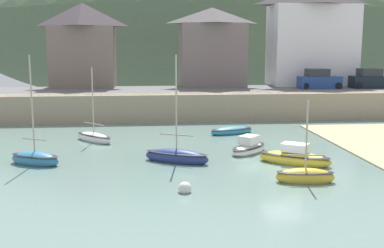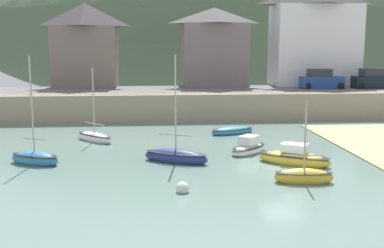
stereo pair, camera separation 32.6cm
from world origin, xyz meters
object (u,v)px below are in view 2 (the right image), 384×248
Objects in this scene: sailboat_far_left at (232,131)px; parked_car_near_slipway at (321,80)px; waterfront_building_left at (86,44)px; parked_car_by_wall at (373,80)px; fishing_boat_green at (304,177)px; sailboat_tall_mast at (95,137)px; waterfront_building_centre at (214,46)px; church_with_spire at (315,9)px; sailboat_blue_trim at (35,158)px; sailboat_white_hull at (249,148)px; rowboat_small_beached at (294,158)px; sailboat_nearest_shore at (176,156)px; waterfront_building_right at (315,33)px; mooring_buoy at (183,188)px.

parked_car_near_slipway is (10.55, 10.42, 2.98)m from sailboat_far_left.
waterfront_building_left is 29.17m from parked_car_by_wall.
parked_car_near_slipway reaches higher than fishing_boat_green.
sailboat_tall_mast is at bearing -155.14° from parked_car_by_wall.
church_with_spire is at bearing 18.32° from waterfront_building_centre.
sailboat_tall_mast is (2.61, 6.17, -0.04)m from sailboat_blue_trim.
church_with_spire reaches higher than waterfront_building_centre.
waterfront_building_centre is at bearing 41.04° from sailboat_white_hull.
sailboat_blue_trim reaches higher than rowboat_small_beached.
sailboat_nearest_shore is (-17.31, -27.26, -10.30)m from church_with_spire.
waterfront_building_right is 7.93m from parked_car_by_wall.
waterfront_building_right is 0.67× the size of church_with_spire.
parked_car_near_slipway is (9.24, 23.37, 2.90)m from fishing_boat_green.
sailboat_nearest_shore is (-6.62, 1.04, -0.02)m from rowboat_small_beached.
waterfront_building_centre reaches higher than sailboat_far_left.
waterfront_building_right is 5.05m from church_with_spire.
sailboat_nearest_shore is 28.00m from parked_car_by_wall.
waterfront_building_left is at bearing 180.00° from waterfront_building_centre.
sailboat_white_hull is 0.63× the size of sailboat_tall_mast.
sailboat_white_hull is (-1.97, 3.04, -0.05)m from rowboat_small_beached.
rowboat_small_beached is 1.01× the size of parked_car_by_wall.
waterfront_building_centre reaches higher than parked_car_by_wall.
waterfront_building_centre is 28.56m from fishing_boat_green.
sailboat_white_hull is 8.94m from mooring_buoy.
church_with_spire is 38.61m from mooring_buoy.
fishing_boat_green is at bearing -113.42° from parked_car_near_slipway.
parked_car_by_wall is at bearing -44.40° from waterfront_building_right.
parked_car_by_wall is at bearing -16.34° from waterfront_building_centre.
rowboat_small_beached is (14.65, -24.31, -6.36)m from waterfront_building_left.
waterfront_building_left is 30.71m from mooring_buoy.
sailboat_nearest_shore is (-15.99, -23.26, -7.50)m from waterfront_building_right.
rowboat_small_beached is 6.72× the size of mooring_buoy.
parked_car_near_slipway is at bearing 24.71° from sailboat_far_left.
sailboat_far_left is (4.70, 8.34, -0.11)m from sailboat_nearest_shore.
sailboat_tall_mast reaches higher than mooring_buoy.
rowboat_small_beached is at bearing -125.79° from parked_car_by_wall.
parked_car_near_slipway is at bearing 76.74° from sailboat_tall_mast.
fishing_boat_green is 25.30m from parked_car_near_slipway.
waterfront_building_left is 18.23m from sailboat_tall_mast.
waterfront_building_right is 17.25× the size of mooring_buoy.
waterfront_building_left is 29.08m from rowboat_small_beached.
waterfront_building_centre is 25.11m from rowboat_small_beached.
sailboat_blue_trim reaches higher than parked_car_near_slipway.
waterfront_building_centre is 13.38m from church_with_spire.
rowboat_small_beached reaches higher than mooring_buoy.
waterfront_building_left is 1.99× the size of fishing_boat_green.
rowboat_small_beached is (1.39, -24.31, -6.15)m from waterfront_building_centre.
sailboat_tall_mast is at bearing -141.71° from waterfront_building_right.
sailboat_blue_trim is at bearing -147.64° from parked_car_by_wall.
church_with_spire reaches higher than sailboat_blue_trim.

